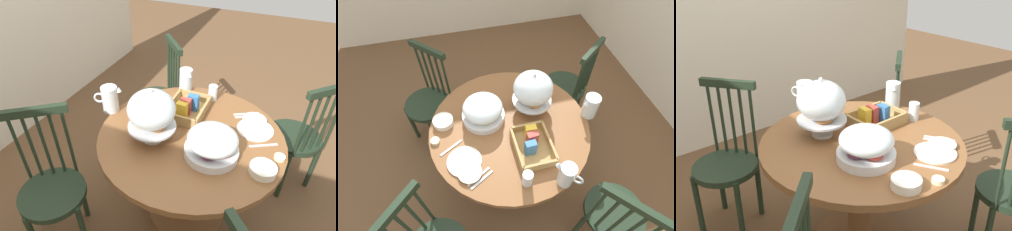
# 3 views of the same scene
# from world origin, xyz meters

# --- Properties ---
(ground_plane) EXTENTS (10.00, 10.00, 0.00)m
(ground_plane) POSITION_xyz_m (0.00, 0.00, 0.00)
(ground_plane) COLOR brown
(dining_table) EXTENTS (1.12, 1.12, 0.74)m
(dining_table) POSITION_xyz_m (-0.02, -0.01, 0.51)
(dining_table) COLOR brown
(dining_table) RESTS_ON ground_plane
(windsor_chair_near_window) EXTENTS (0.47, 0.47, 0.97)m
(windsor_chair_near_window) POSITION_xyz_m (-0.53, 0.68, 0.45)
(windsor_chair_near_window) COLOR #1E2D1E
(windsor_chair_near_window) RESTS_ON ground_plane
(windsor_chair_by_cabinet) EXTENTS (0.47, 0.47, 0.97)m
(windsor_chair_by_cabinet) POSITION_xyz_m (-0.65, -0.59, 0.45)
(windsor_chair_by_cabinet) COLOR #1E2D1E
(windsor_chair_by_cabinet) RESTS_ON ground_plane
(windsor_chair_far_side) EXTENTS (0.47, 0.47, 0.97)m
(windsor_chair_far_side) POSITION_xyz_m (0.65, 0.52, 0.45)
(windsor_chair_far_side) COLOR #1E2D1E
(windsor_chair_far_side) RESTS_ON ground_plane
(pastry_stand_with_dome) EXTENTS (0.28, 0.28, 0.34)m
(pastry_stand_with_dome) POSITION_xyz_m (-0.14, 0.18, 0.94)
(pastry_stand_with_dome) COLOR silver
(pastry_stand_with_dome) RESTS_ON dining_table
(fruit_platter_covered) EXTENTS (0.30, 0.30, 0.18)m
(fruit_platter_covered) POSITION_xyz_m (-0.14, -0.17, 0.83)
(fruit_platter_covered) COLOR silver
(fruit_platter_covered) RESTS_ON dining_table
(orange_juice_pitcher) EXTENTS (0.14, 0.14, 0.17)m
(orange_juice_pitcher) POSITION_xyz_m (0.45, 0.20, 0.82)
(orange_juice_pitcher) COLOR silver
(orange_juice_pitcher) RESTS_ON dining_table
(milk_pitcher) EXTENTS (0.11, 0.18, 0.18)m
(milk_pitcher) POSITION_xyz_m (0.01, 0.57, 0.82)
(milk_pitcher) COLOR silver
(milk_pitcher) RESTS_ON dining_table
(cereal_basket) EXTENTS (0.32, 0.24, 0.12)m
(cereal_basket) POSITION_xyz_m (0.18, 0.09, 0.78)
(cereal_basket) COLOR tan
(cereal_basket) RESTS_ON dining_table
(china_plate_large) EXTENTS (0.22, 0.22, 0.01)m
(china_plate_large) POSITION_xyz_m (0.18, -0.36, 0.75)
(china_plate_large) COLOR white
(china_plate_large) RESTS_ON dining_table
(china_plate_small) EXTENTS (0.15, 0.15, 0.01)m
(china_plate_small) POSITION_xyz_m (0.27, -0.34, 0.76)
(china_plate_small) COLOR white
(china_plate_small) RESTS_ON china_plate_large
(cereal_bowl) EXTENTS (0.14, 0.14, 0.04)m
(cereal_bowl) POSITION_xyz_m (-0.16, -0.46, 0.76)
(cereal_bowl) COLOR white
(cereal_bowl) RESTS_ON dining_table
(drinking_glass) EXTENTS (0.06, 0.06, 0.11)m
(drinking_glass) POSITION_xyz_m (0.41, -0.02, 0.80)
(drinking_glass) COLOR silver
(drinking_glass) RESTS_ON dining_table
(butter_dish) EXTENTS (0.06, 0.06, 0.02)m
(butter_dish) POSITION_xyz_m (-0.02, -0.53, 0.75)
(butter_dish) COLOR beige
(butter_dish) RESTS_ON dining_table
(table_knife) EXTENTS (0.10, 0.15, 0.01)m
(table_knife) POSITION_xyz_m (0.30, -0.29, 0.74)
(table_knife) COLOR silver
(table_knife) RESTS_ON dining_table
(dinner_fork) EXTENTS (0.10, 0.15, 0.01)m
(dinner_fork) POSITION_xyz_m (0.33, -0.28, 0.74)
(dinner_fork) COLOR silver
(dinner_fork) RESTS_ON dining_table
(soup_spoon) EXTENTS (0.10, 0.15, 0.01)m
(soup_spoon) POSITION_xyz_m (0.06, -0.43, 0.74)
(soup_spoon) COLOR silver
(soup_spoon) RESTS_ON dining_table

